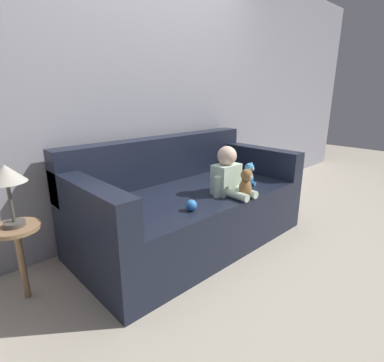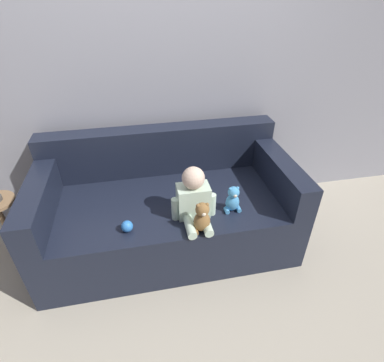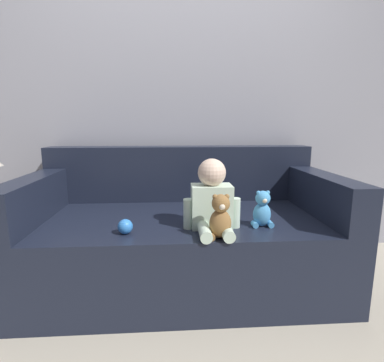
{
  "view_description": "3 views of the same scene",
  "coord_description": "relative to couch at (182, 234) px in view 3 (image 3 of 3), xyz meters",
  "views": [
    {
      "loc": [
        -1.66,
        -1.75,
        1.27
      ],
      "look_at": [
        -0.0,
        -0.01,
        0.56
      ],
      "focal_mm": 28.0,
      "sensor_mm": 36.0,
      "label": 1
    },
    {
      "loc": [
        -0.19,
        -1.89,
        1.88
      ],
      "look_at": [
        0.19,
        -0.06,
        0.63
      ],
      "focal_mm": 28.0,
      "sensor_mm": 36.0,
      "label": 2
    },
    {
      "loc": [
        -0.06,
        -1.87,
        1.05
      ],
      "look_at": [
        0.06,
        -0.08,
        0.71
      ],
      "focal_mm": 28.0,
      "sensor_mm": 36.0,
      "label": 3
    }
  ],
  "objects": [
    {
      "name": "couch",
      "position": [
        0.0,
        0.0,
        0.0
      ],
      "size": [
        1.97,
        0.99,
        0.88
      ],
      "color": "black",
      "rests_on": "ground_plane"
    },
    {
      "name": "wall_back",
      "position": [
        0.0,
        0.53,
        0.98
      ],
      "size": [
        8.0,
        0.05,
        2.6
      ],
      "color": "#93939E",
      "rests_on": "ground_plane"
    },
    {
      "name": "person_baby",
      "position": [
        0.16,
        -0.31,
        0.31
      ],
      "size": [
        0.32,
        0.34,
        0.39
      ],
      "color": "silver",
      "rests_on": "couch"
    },
    {
      "name": "toy_ball",
      "position": [
        -0.31,
        -0.38,
        0.19
      ],
      "size": [
        0.08,
        0.08,
        0.08
      ],
      "color": "#337FDB",
      "rests_on": "couch"
    },
    {
      "name": "ground_plane",
      "position": [
        0.0,
        -0.05,
        -0.32
      ],
      "size": [
        12.0,
        12.0,
        0.0
      ],
      "primitive_type": "plane",
      "color": "#B7AD99"
    },
    {
      "name": "teddy_bear_brown",
      "position": [
        0.18,
        -0.48,
        0.26
      ],
      "size": [
        0.14,
        0.11,
        0.23
      ],
      "color": "olive",
      "rests_on": "couch"
    },
    {
      "name": "plush_toy_side",
      "position": [
        0.45,
        -0.31,
        0.25
      ],
      "size": [
        0.12,
        0.1,
        0.21
      ],
      "color": "#4C9EDB",
      "rests_on": "couch"
    }
  ]
}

